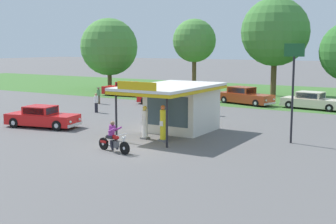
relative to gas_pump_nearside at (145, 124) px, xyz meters
name	(u,v)px	position (x,y,z in m)	size (l,w,h in m)	color
ground_plane	(128,149)	(0.70, -2.67, -0.87)	(300.00, 300.00, 0.00)	#5B5959
grass_verge_strip	(290,95)	(0.70, 27.33, -0.87)	(120.00, 24.00, 0.01)	#3D6B2D
service_station_kiosk	(180,104)	(0.61, 3.01, 0.86)	(4.23, 7.20, 3.45)	silver
gas_pump_nearside	(145,124)	(0.00, 0.00, 0.00)	(0.44, 0.44, 1.92)	slate
gas_pump_offside	(163,125)	(1.22, 0.00, 0.07)	(0.44, 0.44, 2.05)	slate
motorcycle_with_rider	(113,139)	(0.45, -3.56, -0.22)	(2.20, 0.75, 1.58)	black
featured_classic_sedan	(42,117)	(-7.99, -0.29, -0.24)	(5.24, 2.71, 1.41)	red
parked_car_second_row_spare	(163,96)	(-7.52, 14.30, -0.18)	(5.11, 3.12, 1.55)	red
parked_car_back_row_centre_right	(245,96)	(-0.84, 17.89, -0.15)	(5.75, 3.21, 1.59)	#993819
parked_car_back_row_left	(312,101)	(5.34, 17.69, -0.20)	(5.46, 2.51, 1.47)	beige
parked_car_back_row_centre	(125,89)	(-14.57, 17.98, -0.18)	(5.05, 2.39, 1.51)	red
bystander_chatting_near_pumps	(96,102)	(-9.19, 6.69, -0.06)	(0.34, 0.34, 1.57)	black
bystander_standing_back_lot	(208,103)	(-0.92, 10.19, 0.03)	(0.37, 0.37, 1.69)	#2D3351
bystander_admiring_sedan	(99,95)	(-12.61, 11.15, -0.06)	(0.34, 0.34, 1.53)	brown
tree_oak_distant_spare	(275,32)	(-0.79, 26.13, 5.92)	(7.23, 7.23, 10.43)	brown
tree_oak_left	(194,41)	(-9.53, 24.45, 5.03)	(4.88, 4.88, 8.38)	brown
tree_oak_right	(110,48)	(-20.48, 23.12, 4.16)	(6.98, 6.98, 8.71)	brown
roadside_pole_sign	(293,77)	(7.60, 3.18, 2.80)	(1.10, 0.12, 5.47)	black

